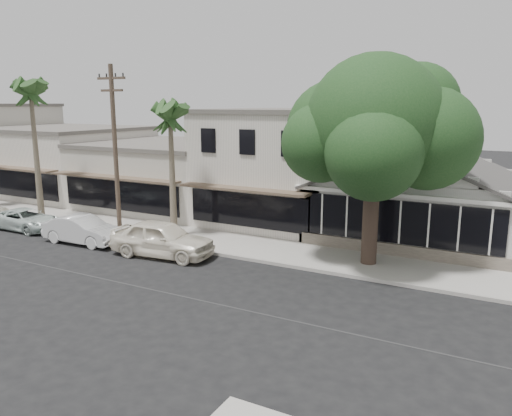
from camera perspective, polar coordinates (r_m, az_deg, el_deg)
The scene contains 13 objects.
ground at distance 18.51m, azimuth -5.76°, elevation -10.60°, with size 140.00×140.00×0.00m, color black.
sidewalk_north at distance 28.22m, azimuth -11.62°, elevation -2.71°, with size 90.00×3.50×0.15m, color #9E9991.
corner_shop at distance 27.37m, azimuth 18.07°, elevation 1.94°, with size 10.40×8.60×5.10m.
row_building_near at distance 30.63m, azimuth 3.61°, elevation 4.70°, with size 8.00×10.00×6.50m, color silver.
row_building_midnear at distance 35.45m, azimuth -9.77°, elevation 3.66°, with size 10.00×10.00×4.20m, color beige.
row_building_midfar at distance 42.64m, azimuth -21.04°, elevation 4.94°, with size 11.00×10.00×5.00m, color silver.
utility_pole at distance 26.96m, azimuth -15.80°, elevation 6.60°, with size 1.80×0.24×9.00m.
car_0 at distance 23.80m, azimuth -10.68°, elevation -3.46°, with size 2.01×5.00×1.70m, color white.
car_1 at distance 27.06m, azimuth -19.21°, elevation -2.37°, with size 1.51×4.33×1.43m, color silver.
car_2 at distance 31.17m, azimuth -24.79°, elevation -1.20°, with size 1.98×4.30×1.20m, color silver.
shade_tree at distance 21.96m, azimuth 13.42°, elevation 8.83°, with size 8.24×7.45×9.14m.
palm_east at distance 26.01m, azimuth -9.79°, elevation 10.40°, with size 3.02×3.02×7.62m.
palm_mid at distance 32.26m, azimuth -24.37°, elevation 11.96°, with size 3.03×3.03×8.95m.
Camera 1 is at (9.66, -14.12, 7.06)m, focal length 35.00 mm.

